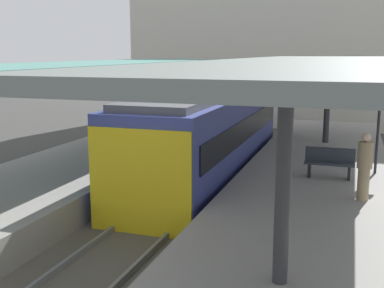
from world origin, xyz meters
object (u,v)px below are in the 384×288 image
platform_sign (379,120)px  passenger_near_bench (364,166)px  platform_bench (330,162)px  commuter_train (209,134)px

platform_sign → passenger_near_bench: platform_sign is taller
platform_bench → platform_sign: (1.29, 0.94, 1.16)m
platform_bench → passenger_near_bench: 2.20m
commuter_train → platform_sign: bearing=-10.3°
passenger_near_bench → commuter_train: bearing=142.5°
commuter_train → platform_sign: commuter_train is taller
platform_sign → passenger_near_bench: bearing=-97.8°
passenger_near_bench → platform_sign: bearing=82.2°
platform_sign → passenger_near_bench: 3.04m
platform_sign → passenger_near_bench: (-0.40, -2.92, -0.76)m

